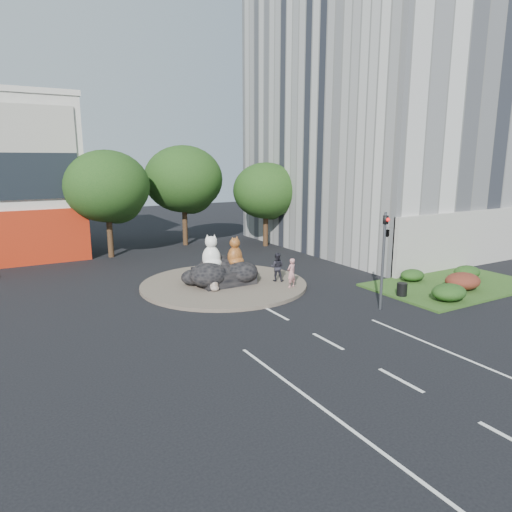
{
  "coord_description": "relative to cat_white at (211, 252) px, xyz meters",
  "views": [
    {
      "loc": [
        -11.67,
        -14.15,
        7.53
      ],
      "look_at": [
        1.36,
        8.44,
        2.0
      ],
      "focal_mm": 32.0,
      "sensor_mm": 36.0,
      "label": 1
    }
  ],
  "objects": [
    {
      "name": "tree_right",
      "position": [
        9.76,
        9.83,
        2.48
      ],
      "size": [
        5.7,
        5.7,
        7.3
      ],
      "color": "#382314",
      "rests_on": "ground"
    },
    {
      "name": "kitten_white",
      "position": [
        2.24,
        -1.02,
        -1.57
      ],
      "size": [
        0.57,
        0.55,
        0.74
      ],
      "primitive_type": null,
      "rotation": [
        0.0,
        0.0,
        0.48
      ],
      "color": "silver",
      "rests_on": "roundabout_island"
    },
    {
      "name": "cat_white",
      "position": [
        0.0,
        0.0,
        0.0
      ],
      "size": [
        1.61,
        1.54,
        2.09
      ],
      "primitive_type": null,
      "rotation": [
        0.0,
        0.0,
        -0.47
      ],
      "color": "white",
      "rests_on": "rock_plinth"
    },
    {
      "name": "kitten_calico",
      "position": [
        -0.56,
        -1.55,
        -1.47
      ],
      "size": [
        0.68,
        0.62,
        0.95
      ],
      "primitive_type": null,
      "rotation": [
        0.0,
        0.0,
        -0.25
      ],
      "color": "silver",
      "rests_on": "roundabout_island"
    },
    {
      "name": "ground",
      "position": [
        0.69,
        -10.24,
        -2.15
      ],
      "size": [
        120.0,
        120.0,
        0.0
      ],
      "primitive_type": "plane",
      "color": "black",
      "rests_on": "ground"
    },
    {
      "name": "pedestrian_dark",
      "position": [
        3.69,
        -1.51,
        -1.06
      ],
      "size": [
        1.09,
        1.05,
        1.76
      ],
      "primitive_type": "imported",
      "rotation": [
        0.0,
        0.0,
        2.49
      ],
      "color": "#222129",
      "rests_on": "roundabout_island"
    },
    {
      "name": "hedge_mid_green",
      "position": [
        14.69,
        -6.74,
        -1.62
      ],
      "size": [
        1.8,
        1.44,
        0.81
      ],
      "primitive_type": "ellipsoid",
      "color": "#173D13",
      "rests_on": "grass_verge"
    },
    {
      "name": "traffic_light",
      "position": [
        5.79,
        -8.24,
        1.47
      ],
      "size": [
        0.44,
        1.24,
        5.0
      ],
      "color": "#595B60",
      "rests_on": "ground"
    },
    {
      "name": "pedestrian_pink",
      "position": [
        3.67,
        -3.11,
        -1.08
      ],
      "size": [
        0.71,
        0.56,
        1.73
      ],
      "primitive_type": "imported",
      "rotation": [
        0.0,
        0.0,
        3.4
      ],
      "color": "tan",
      "rests_on": "roundabout_island"
    },
    {
      "name": "tree_left",
      "position": [
        -3.24,
        11.83,
        3.1
      ],
      "size": [
        6.46,
        6.46,
        8.27
      ],
      "color": "#382314",
      "rests_on": "ground"
    },
    {
      "name": "hedge_near_green",
      "position": [
        9.69,
        -9.24,
        -1.58
      ],
      "size": [
        2.0,
        1.6,
        0.9
      ],
      "primitive_type": "ellipsoid",
      "color": "#173D13",
      "rests_on": "grass_verge"
    },
    {
      "name": "hedge_back_green",
      "position": [
        11.19,
        -5.44,
        -1.67
      ],
      "size": [
        1.6,
        1.28,
        0.72
      ],
      "primitive_type": "ellipsoid",
      "color": "#173D13",
      "rests_on": "grass_verge"
    },
    {
      "name": "litter_bin",
      "position": [
        8.19,
        -7.36,
        -1.67
      ],
      "size": [
        0.59,
        0.59,
        0.72
      ],
      "primitive_type": "cylinder",
      "rotation": [
        0.0,
        0.0,
        -0.04
      ],
      "color": "black",
      "rests_on": "grass_verge"
    },
    {
      "name": "hedge_red",
      "position": [
        12.19,
        -8.24,
        -1.53
      ],
      "size": [
        2.2,
        1.76,
        0.99
      ],
      "primitive_type": "ellipsoid",
      "color": "#512015",
      "rests_on": "grass_verge"
    },
    {
      "name": "roundabout_island",
      "position": [
        0.69,
        -0.24,
        -2.05
      ],
      "size": [
        10.0,
        10.0,
        0.2
      ],
      "primitive_type": "cylinder",
      "color": "brown",
      "rests_on": "ground"
    },
    {
      "name": "tree_mid",
      "position": [
        3.76,
        13.83,
        3.41
      ],
      "size": [
        6.84,
        6.84,
        8.76
      ],
      "color": "#382314",
      "rests_on": "ground"
    },
    {
      "name": "grass_verge",
      "position": [
        12.69,
        -7.24,
        -2.09
      ],
      "size": [
        10.0,
        6.0,
        0.12
      ],
      "primitive_type": "cube",
      "color": "#2A4918",
      "rests_on": "ground"
    },
    {
      "name": "office_tower",
      "position": [
        20.69,
        5.76,
        15.35
      ],
      "size": [
        20.0,
        20.0,
        35.0
      ],
      "primitive_type": "cube",
      "color": "silver",
      "rests_on": "ground"
    },
    {
      "name": "street_lamp",
      "position": [
        13.51,
        -2.24,
        2.41
      ],
      "size": [
        2.34,
        0.22,
        8.06
      ],
      "color": "#595B60",
      "rests_on": "ground"
    },
    {
      "name": "cat_tabby",
      "position": [
        1.51,
        -0.14,
        -0.11
      ],
      "size": [
        1.35,
        1.25,
        1.87
      ],
      "primitive_type": null,
      "rotation": [
        0.0,
        0.0,
        0.29
      ],
      "color": "#B47125",
      "rests_on": "rock_plinth"
    },
    {
      "name": "rock_plinth",
      "position": [
        0.69,
        -0.24,
        -1.5
      ],
      "size": [
        3.2,
        2.6,
        0.9
      ],
      "primitive_type": null,
      "color": "black",
      "rests_on": "roundabout_island"
    }
  ]
}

